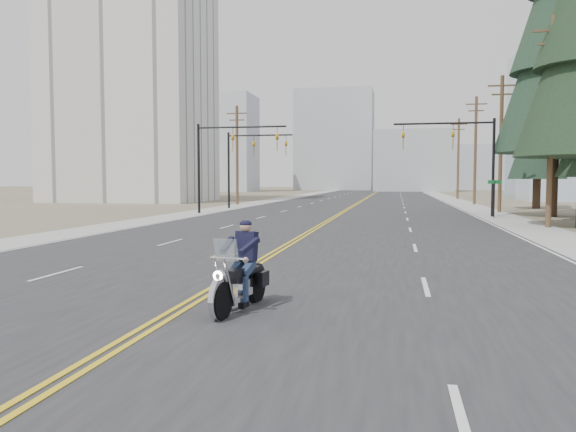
# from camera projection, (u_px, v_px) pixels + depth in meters

# --- Properties ---
(ground_plane) EXTENTS (400.00, 400.00, 0.00)m
(ground_plane) POSITION_uv_depth(u_px,v_px,m) (169.00, 317.00, 10.77)
(ground_plane) COLOR #776D56
(ground_plane) RESTS_ON ground
(road) EXTENTS (20.00, 200.00, 0.01)m
(road) POSITION_uv_depth(u_px,v_px,m) (366.00, 199.00, 79.35)
(road) COLOR #303033
(road) RESTS_ON ground
(sidewalk_left) EXTENTS (3.00, 200.00, 0.01)m
(sidewalk_left) POSITION_uv_depth(u_px,v_px,m) (286.00, 198.00, 81.53)
(sidewalk_left) COLOR #A5A5A0
(sidewalk_left) RESTS_ON ground
(sidewalk_right) EXTENTS (3.00, 200.00, 0.01)m
(sidewalk_right) POSITION_uv_depth(u_px,v_px,m) (450.00, 199.00, 77.16)
(sidewalk_right) COLOR #A5A5A0
(sidewalk_right) RESTS_ON ground
(traffic_mast_left) EXTENTS (7.10, 0.26, 7.00)m
(traffic_mast_left) POSITION_uv_depth(u_px,v_px,m) (223.00, 150.00, 43.50)
(traffic_mast_left) COLOR black
(traffic_mast_left) RESTS_ON ground
(traffic_mast_right) EXTENTS (7.10, 0.26, 7.00)m
(traffic_mast_right) POSITION_uv_depth(u_px,v_px,m) (464.00, 148.00, 40.10)
(traffic_mast_right) COLOR black
(traffic_mast_right) RESTS_ON ground
(traffic_mast_far) EXTENTS (6.10, 0.26, 7.00)m
(traffic_mast_far) POSITION_uv_depth(u_px,v_px,m) (246.00, 156.00, 51.41)
(traffic_mast_far) COLOR black
(traffic_mast_far) RESTS_ON ground
(street_sign) EXTENTS (0.90, 0.06, 2.62)m
(street_sign) POSITION_uv_depth(u_px,v_px,m) (495.00, 192.00, 37.99)
(street_sign) COLOR black
(street_sign) RESTS_ON ground
(utility_pole_b) EXTENTS (2.20, 0.30, 11.50)m
(utility_pole_b) POSITION_uv_depth(u_px,v_px,m) (551.00, 118.00, 30.54)
(utility_pole_b) COLOR brown
(utility_pole_b) RESTS_ON ground
(utility_pole_c) EXTENTS (2.20, 0.30, 11.00)m
(utility_pole_c) POSITION_uv_depth(u_px,v_px,m) (501.00, 142.00, 45.26)
(utility_pole_c) COLOR brown
(utility_pole_c) RESTS_ON ground
(utility_pole_d) EXTENTS (2.20, 0.30, 11.50)m
(utility_pole_d) POSITION_uv_depth(u_px,v_px,m) (475.00, 149.00, 59.94)
(utility_pole_d) COLOR brown
(utility_pole_d) RESTS_ON ground
(utility_pole_e) EXTENTS (2.20, 0.30, 11.00)m
(utility_pole_e) POSITION_uv_depth(u_px,v_px,m) (458.00, 157.00, 76.61)
(utility_pole_e) COLOR brown
(utility_pole_e) RESTS_ON ground
(utility_pole_left) EXTENTS (2.20, 0.30, 10.50)m
(utility_pole_left) POSITION_uv_depth(u_px,v_px,m) (237.00, 153.00, 59.81)
(utility_pole_left) COLOR brown
(utility_pole_left) RESTS_ON ground
(apartment_block) EXTENTS (18.00, 14.00, 30.00)m
(apartment_block) POSITION_uv_depth(u_px,v_px,m) (131.00, 79.00, 69.00)
(apartment_block) COLOR silver
(apartment_block) RESTS_ON ground
(haze_bldg_a) EXTENTS (14.00, 12.00, 22.00)m
(haze_bldg_a) POSITION_uv_depth(u_px,v_px,m) (224.00, 144.00, 129.37)
(haze_bldg_a) COLOR #B7BCC6
(haze_bldg_a) RESTS_ON ground
(haze_bldg_b) EXTENTS (18.00, 14.00, 14.00)m
(haze_bldg_b) POSITION_uv_depth(u_px,v_px,m) (413.00, 161.00, 131.26)
(haze_bldg_b) COLOR #ADB2B7
(haze_bldg_b) RESTS_ON ground
(haze_bldg_d) EXTENTS (20.00, 15.00, 26.00)m
(haze_bldg_d) POSITION_uv_depth(u_px,v_px,m) (335.00, 141.00, 149.37)
(haze_bldg_d) COLOR #ADB2B7
(haze_bldg_d) RESTS_ON ground
(haze_bldg_e) EXTENTS (14.00, 14.00, 12.00)m
(haze_bldg_e) POSITION_uv_depth(u_px,v_px,m) (474.00, 168.00, 152.60)
(haze_bldg_e) COLOR #B7BCC6
(haze_bldg_e) RESTS_ON ground
(haze_bldg_f) EXTENTS (12.00, 12.00, 16.00)m
(haze_bldg_f) POSITION_uv_depth(u_px,v_px,m) (187.00, 160.00, 147.11)
(haze_bldg_f) COLOR #ADB2B7
(haze_bldg_f) RESTS_ON ground
(motorcyclist) EXTENTS (1.35, 2.45, 1.82)m
(motorcyclist) POSITION_uv_depth(u_px,v_px,m) (240.00, 266.00, 11.25)
(motorcyclist) COLOR black
(motorcyclist) RESTS_ON ground
(conifer_tall) EXTENTS (8.27, 8.27, 22.97)m
(conifer_tall) POSITION_uv_depth(u_px,v_px,m) (557.00, 29.00, 39.37)
(conifer_tall) COLOR #382619
(conifer_tall) RESTS_ON ground
(conifer_far) EXTENTS (5.09, 5.09, 13.63)m
(conifer_far) POSITION_uv_depth(u_px,v_px,m) (538.00, 123.00, 51.06)
(conifer_far) COLOR #382619
(conifer_far) RESTS_ON ground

